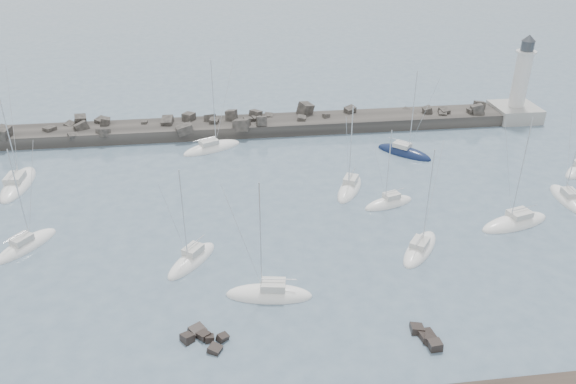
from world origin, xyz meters
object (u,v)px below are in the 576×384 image
(sailboat_3, at_px, (26,246))
(sailboat_10, at_px, (566,199))
(sailboat_5, at_px, (269,295))
(sailboat_8, at_px, (404,153))
(sailboat_13, at_px, (192,261))
(sailboat_9, at_px, (389,204))
(sailboat_7, at_px, (420,249))
(sailboat_4, at_px, (212,148))
(sailboat_1, at_px, (18,185))
(sailboat_11, at_px, (515,223))
(sailboat_6, at_px, (350,189))
(lighthouse, at_px, (517,101))

(sailboat_3, height_order, sailboat_10, sailboat_3)
(sailboat_5, bearing_deg, sailboat_8, 52.92)
(sailboat_13, bearing_deg, sailboat_10, 9.16)
(sailboat_9, bearing_deg, sailboat_7, -87.40)
(sailboat_3, distance_m, sailboat_10, 63.01)
(sailboat_4, bearing_deg, sailboat_13, -94.58)
(sailboat_7, relative_size, sailboat_9, 1.15)
(sailboat_9, bearing_deg, sailboat_1, 166.62)
(sailboat_4, relative_size, sailboat_8, 1.07)
(sailboat_3, height_order, sailboat_4, sailboat_4)
(sailboat_10, bearing_deg, sailboat_13, -170.84)
(sailboat_7, height_order, sailboat_13, sailboat_7)
(sailboat_4, distance_m, sailboat_13, 28.59)
(sailboat_3, distance_m, sailboat_11, 53.97)
(sailboat_5, height_order, sailboat_6, sailboat_5)
(sailboat_1, relative_size, sailboat_5, 1.21)
(sailboat_6, xyz_separation_m, sailboat_8, (10.35, 10.02, -0.02))
(lighthouse, relative_size, sailboat_11, 1.04)
(sailboat_3, bearing_deg, sailboat_13, -15.91)
(sailboat_3, xyz_separation_m, sailboat_6, (37.11, 8.34, 0.01))
(sailboat_1, height_order, sailboat_7, sailboat_1)
(sailboat_4, bearing_deg, sailboat_9, -42.68)
(sailboat_5, relative_size, sailboat_6, 1.05)
(sailboat_8, bearing_deg, lighthouse, 26.92)
(sailboat_13, bearing_deg, lighthouse, 33.59)
(sailboat_4, bearing_deg, sailboat_11, -37.05)
(sailboat_3, xyz_separation_m, sailboat_4, (19.85, 23.49, -0.01))
(sailboat_5, relative_size, sailboat_10, 1.11)
(sailboat_4, bearing_deg, lighthouse, 7.18)
(sailboat_8, bearing_deg, sailboat_5, -127.08)
(sailboat_1, xyz_separation_m, sailboat_8, (52.48, 3.40, -0.01))
(sailboat_1, height_order, sailboat_9, sailboat_1)
(sailboat_4, bearing_deg, sailboat_10, -26.17)
(sailboat_6, bearing_deg, sailboat_4, 138.72)
(sailboat_11, bearing_deg, sailboat_7, -163.35)
(lighthouse, distance_m, sailboat_11, 35.96)
(sailboat_3, relative_size, sailboat_9, 1.13)
(sailboat_7, bearing_deg, sailboat_10, 21.01)
(lighthouse, height_order, sailboat_6, lighthouse)
(sailboat_4, distance_m, sailboat_7, 36.51)
(lighthouse, distance_m, sailboat_5, 61.24)
(sailboat_5, height_order, sailboat_10, sailboat_5)
(sailboat_4, distance_m, sailboat_9, 28.72)
(sailboat_6, xyz_separation_m, sailboat_9, (3.86, -4.32, -0.01))
(sailboat_6, height_order, sailboat_11, sailboat_11)
(sailboat_6, height_order, sailboat_10, sailboat_6)
(sailboat_1, distance_m, sailboat_10, 69.16)
(sailboat_11, bearing_deg, sailboat_5, -162.29)
(sailboat_7, xyz_separation_m, sailboat_9, (-0.45, 9.99, 0.01))
(sailboat_4, bearing_deg, sailboat_8, -10.52)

